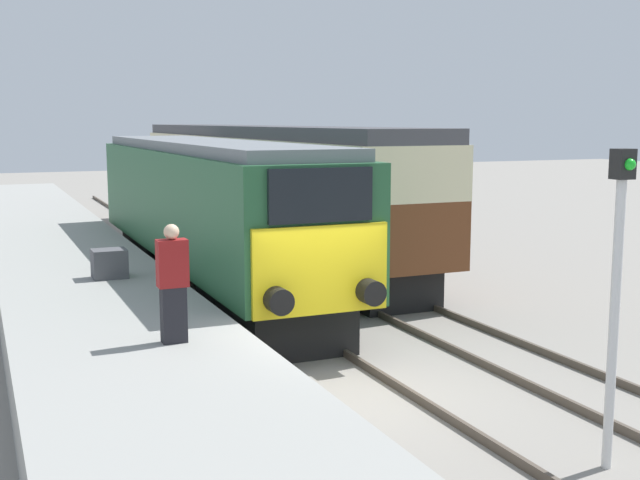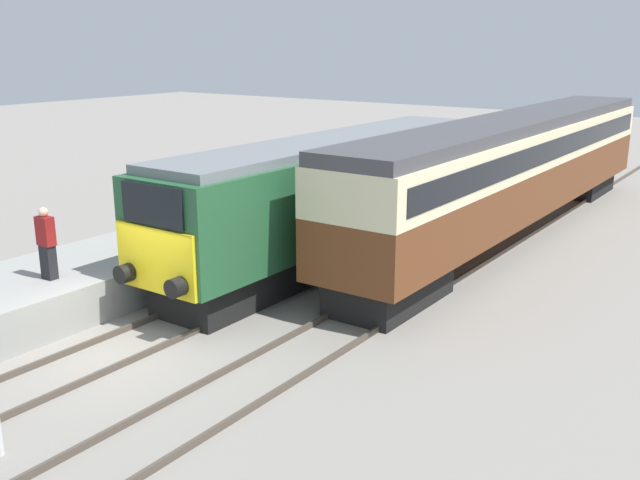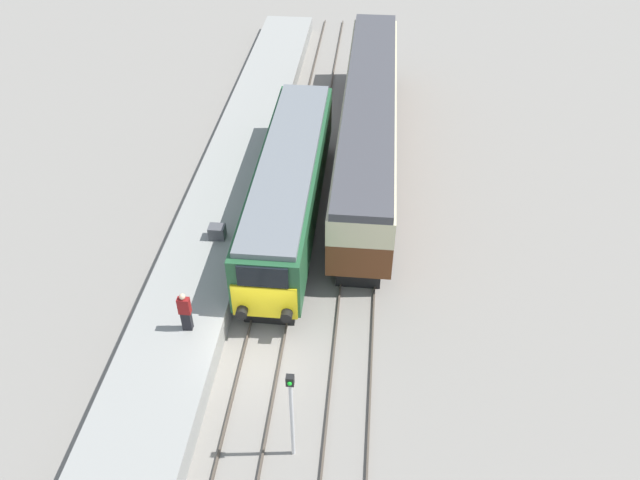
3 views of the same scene
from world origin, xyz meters
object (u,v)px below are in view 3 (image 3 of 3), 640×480
(locomotive, at_px, (290,186))
(person_on_platform, at_px, (185,312))
(passenger_carriage, at_px, (369,117))
(signal_post, at_px, (291,410))
(luggage_crate, at_px, (217,232))

(locomotive, xyz_separation_m, person_on_platform, (-2.76, -8.08, -0.21))
(locomotive, xyz_separation_m, passenger_carriage, (3.40, 6.12, 0.38))
(signal_post, bearing_deg, luggage_crate, 115.58)
(luggage_crate, bearing_deg, passenger_carriage, 54.64)
(locomotive, relative_size, luggage_crate, 21.10)
(locomotive, relative_size, passenger_carriage, 0.69)
(person_on_platform, distance_m, luggage_crate, 5.42)
(passenger_carriage, bearing_deg, person_on_platform, -113.44)
(signal_post, bearing_deg, passenger_carriage, 84.70)
(person_on_platform, relative_size, luggage_crate, 2.52)
(luggage_crate, bearing_deg, locomotive, 43.32)
(passenger_carriage, distance_m, person_on_platform, 15.49)
(person_on_platform, xyz_separation_m, luggage_crate, (-0.10, 5.39, -0.58))
(locomotive, bearing_deg, luggage_crate, -136.68)
(person_on_platform, bearing_deg, signal_post, -42.83)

